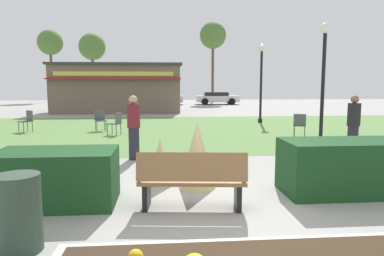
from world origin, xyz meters
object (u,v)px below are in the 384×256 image
trash_bin (19,213)px  cafe_chair_west (300,123)px  lamppost_far (261,74)px  person_standing (353,125)px  parked_car_east_slot (217,98)px  lamppost_mid (324,68)px  cafe_chair_east (116,122)px  tree_left_bg (50,43)px  parked_car_west_slot (110,98)px  cafe_chair_center (27,119)px  tree_center_bg (92,47)px  food_kiosk (119,88)px  person_strolling (134,127)px  parked_car_center_slot (161,98)px  park_bench (192,180)px  tree_right_bg (213,36)px  cafe_chair_north (100,118)px

trash_bin → cafe_chair_west: size_ratio=1.04×
lamppost_far → person_standing: size_ratio=2.35×
lamppost_far → parked_car_east_slot: bearing=88.8°
lamppost_mid → cafe_chair_east: size_ratio=4.47×
tree_left_bg → parked_car_west_slot: bearing=-43.7°
cafe_chair_center → cafe_chair_east: bearing=-18.2°
trash_bin → parked_car_west_slot: parked_car_west_slot is taller
lamppost_far → cafe_chair_east: (-6.86, -4.00, -1.99)m
lamppost_far → tree_center_bg: 24.65m
lamppost_far → trash_bin: (-6.76, -13.77, -2.05)m
food_kiosk → person_strolling: 17.03m
lamppost_mid → trash_bin: size_ratio=4.28×
parked_car_center_slot → tree_center_bg: size_ratio=0.59×
park_bench → food_kiosk: food_kiosk is taller
tree_right_bg → lamppost_mid: bearing=-90.2°
cafe_chair_center → trash_bin: bearing=-70.5°
trash_bin → cafe_chair_east: trash_bin is taller
cafe_chair_center → food_kiosk: bearing=77.3°
food_kiosk → parked_car_east_slot: bearing=45.5°
cafe_chair_north → tree_right_bg: (8.08, 22.91, 6.51)m
lamppost_far → park_bench: bearing=-110.1°
parked_car_center_slot → parked_car_east_slot: size_ratio=1.01×
cafe_chair_east → parked_car_west_slot: (-3.25, 20.90, 0.12)m
parked_car_west_slot → parked_car_center_slot: (4.96, 0.01, 0.00)m
tree_left_bg → parked_car_east_slot: bearing=-21.7°
food_kiosk → tree_right_bg: (8.57, 12.06, 5.32)m
parked_car_west_slot → park_bench: bearing=-79.4°
lamppost_mid → parked_car_center_slot: 24.09m
cafe_chair_center → parked_car_center_slot: size_ratio=0.21×
cafe_chair_center → tree_right_bg: size_ratio=0.10×
person_strolling → parked_car_west_slot: (-4.30, 25.54, -0.22)m
tree_center_bg → cafe_chair_north: bearing=-78.9°
lamppost_far → parked_car_east_slot: size_ratio=0.93×
trash_bin → tree_center_bg: 35.69m
cafe_chair_east → cafe_chair_center: same height
cafe_chair_east → cafe_chair_west: bearing=-10.1°
cafe_chair_east → person_strolling: size_ratio=0.53×
parked_car_west_slot → tree_center_bg: (-2.26, 4.15, 5.21)m
parked_car_east_slot → tree_right_bg: 7.22m
cafe_chair_east → tree_right_bg: bearing=73.4°
cafe_chair_north → parked_car_east_slot: 21.15m
park_bench → cafe_chair_north: (-3.10, 9.92, 0.05)m
parked_car_center_slot → tree_right_bg: tree_right_bg is taller
tree_right_bg → person_standing: bearing=-90.5°
lamppost_far → tree_center_bg: bearing=120.4°
food_kiosk → cafe_chair_west: size_ratio=10.08×
lamppost_mid → trash_bin: lamppost_mid is taller
lamppost_mid → cafe_chair_north: (-7.98, 3.85, -1.99)m
person_standing → tree_right_bg: tree_right_bg is taller
lamppost_far → parked_car_center_slot: 17.78m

